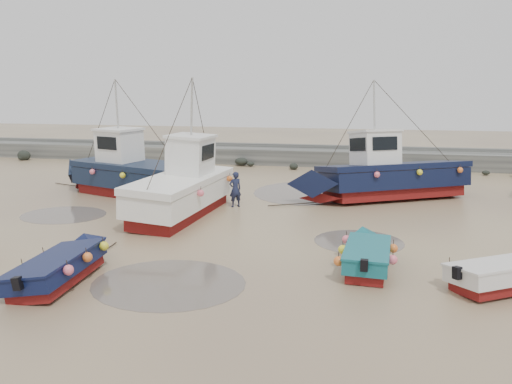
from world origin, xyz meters
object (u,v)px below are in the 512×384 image
Objects in this scene: dinghy_2 at (368,251)px; cabin_boat_0 at (126,171)px; cabin_boat_2 at (384,175)px; cabin_boat_1 at (186,185)px; dinghy_1 at (65,262)px; person at (235,207)px.

cabin_boat_0 is (-13.00, 9.04, 0.76)m from dinghy_2.
cabin_boat_1 is at bearing 90.30° from cabin_boat_2.
dinghy_2 is 0.51× the size of cabin_boat_0.
dinghy_1 is at bearing -157.88° from dinghy_2.
cabin_boat_1 is 1.00× the size of cabin_boat_2.
cabin_boat_1 is at bearing -106.40° from cabin_boat_0.
cabin_boat_0 is at bearing -53.22° from person.
cabin_boat_1 is (4.70, -3.32, 0.00)m from cabin_boat_0.
dinghy_2 is 9.83m from person.
dinghy_2 is 2.95× the size of person.
cabin_boat_0 is at bearing 68.40° from cabin_boat_2.
cabin_boat_0 is at bearing 148.90° from dinghy_2.
cabin_boat_2 is at bearing 89.36° from dinghy_2.
cabin_boat_2 is (9.85, 13.86, 0.76)m from dinghy_1.
dinghy_2 is 15.86m from cabin_boat_0.
cabin_boat_2 is (0.83, 10.86, 0.74)m from dinghy_2.
cabin_boat_1 is at bearing 149.15° from dinghy_2.
dinghy_1 reaches higher than person.
dinghy_1 is 0.57× the size of cabin_boat_2.
person is (-6.39, 7.45, -0.57)m from dinghy_2.
cabin_boat_1 is 2.91m from person.
cabin_boat_1 is 10.47m from cabin_boat_2.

